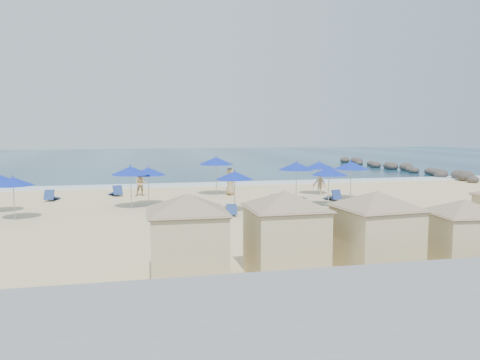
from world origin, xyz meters
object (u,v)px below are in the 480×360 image
at_px(beachgoer_3, 230,181).
at_px(umbrella_3, 148,171).
at_px(trash_bin, 373,222).
at_px(umbrella_4, 235,175).
at_px(umbrella_8, 351,165).
at_px(umbrella_2, 131,171).
at_px(beachgoer_2, 319,183).
at_px(umbrella_7, 319,165).
at_px(cabana_2, 376,222).
at_px(umbrella_6, 296,166).
at_px(cabana_1, 285,223).
at_px(umbrella_5, 216,161).
at_px(umbrella_1, 13,181).
at_px(beachgoer_1, 141,184).
at_px(cabana_0, 188,227).
at_px(rock_jetty, 397,167).
at_px(cabana_3, 464,227).
at_px(umbrella_9, 329,171).

bearing_deg(beachgoer_3, umbrella_3, 99.34).
xyz_separation_m(umbrella_3, beachgoer_3, (5.60, 3.49, -1.10)).
distance_m(trash_bin, umbrella_4, 7.89).
relative_size(umbrella_4, umbrella_8, 0.90).
height_order(trash_bin, umbrella_2, umbrella_2).
bearing_deg(umbrella_4, beachgoer_2, 38.40).
bearing_deg(umbrella_7, trash_bin, -100.26).
height_order(umbrella_4, beachgoer_2, umbrella_4).
relative_size(umbrella_7, beachgoer_2, 1.48).
xyz_separation_m(cabana_2, beachgoer_2, (5.34, 17.52, -0.84)).
relative_size(umbrella_6, umbrella_7, 1.08).
distance_m(cabana_1, umbrella_6, 15.47).
distance_m(umbrella_5, umbrella_7, 7.08).
relative_size(trash_bin, umbrella_1, 0.34).
bearing_deg(cabana_2, trash_bin, 61.90).
xyz_separation_m(umbrella_7, beachgoer_1, (-12.00, 2.05, -1.21)).
xyz_separation_m(umbrella_1, umbrella_5, (11.24, 6.73, 0.43)).
relative_size(umbrella_4, beachgoer_1, 1.38).
height_order(trash_bin, cabana_0, cabana_0).
height_order(beachgoer_1, beachgoer_2, beachgoer_1).
height_order(cabana_1, umbrella_5, cabana_1).
height_order(cabana_2, umbrella_2, cabana_2).
distance_m(umbrella_6, beachgoer_1, 10.59).
relative_size(cabana_1, umbrella_5, 1.69).
relative_size(umbrella_6, beachgoer_1, 1.51).
relative_size(umbrella_4, umbrella_6, 0.91).
bearing_deg(umbrella_1, cabana_0, -57.58).
relative_size(umbrella_1, umbrella_5, 0.82).
relative_size(rock_jetty, umbrella_7, 11.28).
bearing_deg(umbrella_4, cabana_3, -69.01).
height_order(cabana_0, cabana_2, cabana_0).
xyz_separation_m(cabana_0, cabana_2, (5.64, -0.47, -0.01)).
bearing_deg(umbrella_1, beachgoer_1, 50.41).
bearing_deg(cabana_3, beachgoer_3, 100.53).
distance_m(cabana_3, umbrella_4, 13.01).
relative_size(cabana_2, cabana_3, 1.13).
distance_m(cabana_3, umbrella_8, 15.34).
bearing_deg(umbrella_4, umbrella_5, 88.53).
bearing_deg(umbrella_3, rock_jetty, 34.80).
xyz_separation_m(umbrella_5, umbrella_7, (6.96, -1.29, -0.31)).
xyz_separation_m(umbrella_7, umbrella_9, (-1.43, -4.98, 0.02)).
height_order(cabana_2, cabana_3, cabana_2).
relative_size(cabana_2, umbrella_7, 1.92).
height_order(trash_bin, umbrella_5, umbrella_5).
height_order(rock_jetty, umbrella_1, umbrella_1).
height_order(trash_bin, umbrella_8, umbrella_8).
relative_size(umbrella_9, beachgoer_2, 1.50).
xyz_separation_m(trash_bin, cabana_1, (-5.91, -5.53, 1.28)).
bearing_deg(umbrella_6, umbrella_1, -169.36).
xyz_separation_m(cabana_1, beachgoer_2, (8.07, 17.08, -0.86)).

